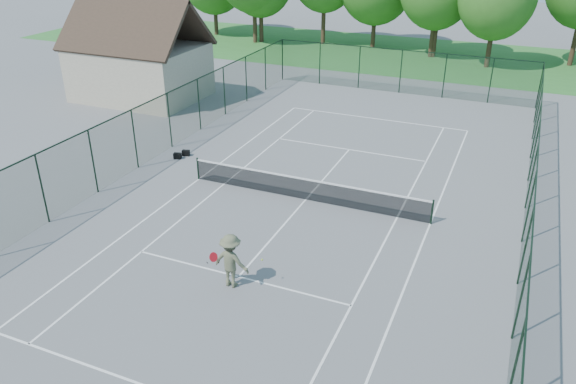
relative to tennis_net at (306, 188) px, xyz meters
name	(u,v)px	position (x,y,z in m)	size (l,w,h in m)	color
ground	(306,200)	(0.00, 0.00, -0.58)	(140.00, 140.00, 0.00)	slate
grass_far	(430,57)	(0.00, 30.00, -0.57)	(80.00, 16.00, 0.01)	#357C32
court_lines	(306,200)	(0.00, 0.00, -0.57)	(11.05, 23.85, 0.01)	white
tennis_net	(306,188)	(0.00, 0.00, 0.00)	(11.08, 0.08, 1.10)	black
fence_enclosure	(306,168)	(0.00, 0.00, 0.98)	(18.05, 36.05, 3.02)	#173621
utility_building	(138,52)	(-16.00, 10.00, 2.54)	(8.60, 6.27, 6.63)	beige
sports_bag_a	(177,156)	(-7.81, 1.73, -0.42)	(0.38, 0.23, 0.30)	black
sports_bag_b	(186,153)	(-7.63, 2.24, -0.43)	(0.38, 0.23, 0.29)	black
tennis_player	(231,261)	(0.02, -6.91, 0.40)	(1.87, 0.93, 1.96)	#5E6145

